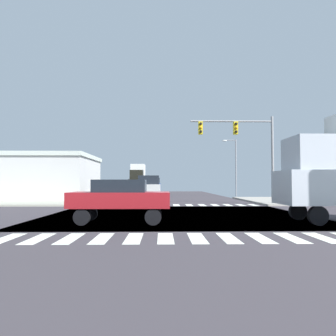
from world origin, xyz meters
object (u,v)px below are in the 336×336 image
object	(u,v)px
sedan_middle_4	(129,188)
box_truck_inner_2	(138,178)
street_lamp	(234,162)
suv_nearside_1	(153,185)
sedan_queued_2	(120,197)
pickup_crossing_1	(149,188)
sedan_farside_1	(152,188)
sedan_leading_3	(155,186)
traffic_signal_mast	(241,139)
bank_building	(15,177)

from	to	relation	value
sedan_middle_4	box_truck_inner_2	bearing A→B (deg)	-90.00
street_lamp	suv_nearside_1	xyz separation A→B (m)	(-10.10, 1.21, -2.93)
suv_nearside_1	sedan_middle_4	size ratio (longest dim) A/B	1.07
street_lamp	sedan_queued_2	bearing A→B (deg)	-113.02
pickup_crossing_1	sedan_middle_4	distance (m)	12.26
sedan_middle_4	sedan_queued_2	bearing A→B (deg)	95.04
suv_nearside_1	sedan_farside_1	bearing A→B (deg)	90.00
sedan_queued_2	sedan_leading_3	distance (m)	38.98
pickup_crossing_1	sedan_queued_2	world-z (taller)	pickup_crossing_1
traffic_signal_mast	sedan_middle_4	bearing A→B (deg)	124.54
suv_nearside_1	sedan_middle_4	world-z (taller)	suv_nearside_1
bank_building	sedan_leading_3	bearing A→B (deg)	54.48
sedan_queued_2	sedan_middle_4	bearing A→B (deg)	5.04
sedan_farside_1	suv_nearside_1	bearing A→B (deg)	-90.00
traffic_signal_mast	sedan_leading_3	distance (m)	29.22
traffic_signal_mast	box_truck_inner_2	world-z (taller)	traffic_signal_mast
sedan_farside_1	sedan_middle_4	size ratio (longest dim) A/B	1.00
traffic_signal_mast	suv_nearside_1	world-z (taller)	traffic_signal_mast
sedan_queued_2	sedan_leading_3	xyz separation A→B (m)	(0.69, 38.98, 0.00)
sedan_leading_3	traffic_signal_mast	bearing A→B (deg)	104.92
pickup_crossing_1	sedan_queued_2	distance (m)	14.32
street_lamp	sedan_queued_2	distance (m)	27.78
suv_nearside_1	sedan_middle_4	distance (m)	3.04
sedan_queued_2	sedan_middle_4	xyz separation A→B (m)	(-2.31, 26.20, 0.00)
sedan_middle_4	box_truck_inner_2	size ratio (longest dim) A/B	0.60
box_truck_inner_2	sedan_farside_1	bearing A→B (deg)	98.67
bank_building	sedan_leading_3	distance (m)	24.30
suv_nearside_1	sedan_farside_1	world-z (taller)	suv_nearside_1
pickup_crossing_1	sedan_leading_3	xyz separation A→B (m)	(0.00, 24.67, -0.17)
suv_nearside_1	pickup_crossing_1	distance (m)	12.30
pickup_crossing_1	sedan_queued_2	bearing A→B (deg)	87.23
street_lamp	sedan_farside_1	xyz separation A→B (m)	(-10.10, -4.82, -3.21)
traffic_signal_mast	sedan_queued_2	world-z (taller)	traffic_signal_mast
sedan_farside_1	box_truck_inner_2	distance (m)	19.94
traffic_signal_mast	bank_building	bearing A→B (deg)	159.15
sedan_farside_1	sedan_leading_3	xyz separation A→B (m)	(0.00, 18.39, 0.00)
sedan_middle_4	suv_nearside_1	bearing A→B (deg)	-172.28
box_truck_inner_2	traffic_signal_mast	bearing A→B (deg)	109.67
street_lamp	sedan_farside_1	world-z (taller)	street_lamp
traffic_signal_mast	sedan_middle_4	world-z (taller)	traffic_signal_mast
traffic_signal_mast	sedan_middle_4	size ratio (longest dim) A/B	1.63
street_lamp	sedan_middle_4	bearing A→B (deg)	176.51
suv_nearside_1	sedan_leading_3	distance (m)	12.38
sedan_queued_2	box_truck_inner_2	xyz separation A→B (m)	(-2.31, 40.24, 1.45)
bank_building	sedan_farside_1	size ratio (longest dim) A/B	4.09
suv_nearside_1	sedan_queued_2	size ratio (longest dim) A/B	1.07
bank_building	pickup_crossing_1	distance (m)	14.97
street_lamp	suv_nearside_1	bearing A→B (deg)	173.20
bank_building	sedan_queued_2	xyz separation A→B (m)	(13.41, -19.22, -1.18)
pickup_crossing_1	suv_nearside_1	bearing A→B (deg)	-90.00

